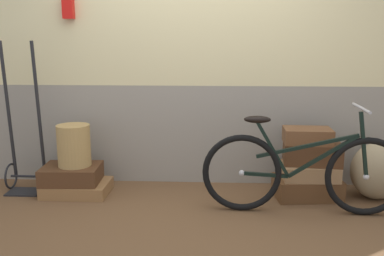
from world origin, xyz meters
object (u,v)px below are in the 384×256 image
suitcase_2 (307,187)px  wicker_basket (74,145)px  bicycle (303,172)px  suitcase_0 (77,188)px  suitcase_3 (309,171)px  luggage_trolley (26,153)px  suitcase_1 (72,174)px  burlap_sack (377,171)px  suitcase_4 (312,153)px  suitcase_5 (307,136)px

suitcase_2 → wicker_basket: 2.20m
bicycle → suitcase_0: bearing=170.2°
suitcase_3 → luggage_trolley: (-2.67, 0.08, 0.11)m
wicker_basket → suitcase_3: bearing=-0.5°
suitcase_1 → wicker_basket: 0.28m
suitcase_2 → suitcase_0: bearing=174.5°
suitcase_0 → suitcase_2: 2.15m
wicker_basket → luggage_trolley: luggage_trolley is taller
suitcase_0 → wicker_basket: wicker_basket is taller
wicker_basket → burlap_sack: (2.79, -0.00, -0.20)m
suitcase_1 → burlap_sack: burlap_sack is taller
suitcase_3 → luggage_trolley: size_ratio=0.35×
suitcase_3 → suitcase_1: bearing=178.9°
suitcase_4 → burlap_sack: burlap_sack is taller
suitcase_1 → luggage_trolley: (-0.46, 0.08, 0.18)m
suitcase_4 → luggage_trolley: luggage_trolley is taller
suitcase_1 → burlap_sack: size_ratio=1.01×
suitcase_5 → bicycle: (-0.11, -0.36, -0.23)m
suitcase_2 → luggage_trolley: bearing=172.5°
luggage_trolley → burlap_sack: luggage_trolley is taller
bicycle → suitcase_5: bearing=73.9°
suitcase_0 → suitcase_3: (2.16, 0.00, 0.20)m
suitcase_3 → suitcase_5: size_ratio=1.17×
suitcase_5 → bicycle: size_ratio=0.25×
suitcase_2 → burlap_sack: (0.62, 0.00, 0.17)m
suitcase_1 → suitcase_3: size_ratio=1.07×
suitcase_1 → suitcase_2: size_ratio=0.91×
bicycle → luggage_trolley: bearing=170.2°
suitcase_3 → luggage_trolley: bearing=177.1°
suitcase_2 → bicycle: size_ratio=0.35×
suitcase_3 → suitcase_4: bearing=59.3°
suitcase_4 → bicycle: bicycle is taller
burlap_sack → bicycle: bicycle is taller
suitcase_2 → suitcase_4: suitcase_4 is taller
suitcase_2 → suitcase_3: size_ratio=1.18×
bicycle → suitcase_2: bearing=70.8°
suitcase_1 → suitcase_5: (2.18, 0.01, 0.39)m
suitcase_2 → luggage_trolley: 2.68m
suitcase_2 → suitcase_4: size_ratio=1.14×
suitcase_4 → burlap_sack: size_ratio=0.97×
luggage_trolley → burlap_sack: size_ratio=2.73×
suitcase_5 → luggage_trolley: luggage_trolley is taller
suitcase_5 → suitcase_2: bearing=4.6°
suitcase_4 → luggage_trolley: (-2.69, 0.04, -0.05)m
suitcase_3 → suitcase_4: 0.17m
suitcase_3 → bicycle: bearing=-112.2°
burlap_sack → suitcase_1: bearing=-179.7°
wicker_basket → suitcase_4: bearing=0.6°
wicker_basket → suitcase_1: bearing=-151.1°
wicker_basket → luggage_trolley: bearing=172.4°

